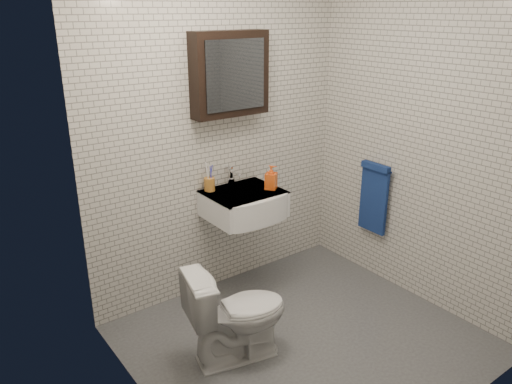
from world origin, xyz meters
The scene contains 9 objects.
ground centered at (0.00, 0.00, 0.01)m, with size 2.20×2.00×0.01m, color #47484E.
room_shell centered at (0.00, 0.00, 1.47)m, with size 2.22×2.02×2.51m.
washbasin centered at (0.05, 0.73, 0.76)m, with size 0.55×0.50×0.20m.
faucet centered at (0.05, 0.93, 0.92)m, with size 0.06×0.20×0.15m.
mirror_cabinet centered at (0.05, 0.93, 1.70)m, with size 0.60×0.15×0.60m.
towel_rail centered at (1.04, 0.35, 0.72)m, with size 0.09×0.30×0.58m.
toothbrush_cup centered at (-0.14, 0.94, 0.91)m, with size 0.09×0.09×0.22m.
soap_bottle centered at (0.25, 0.69, 0.94)m, with size 0.08×0.09×0.18m, color orange.
toilet centered at (-0.46, 0.14, 0.33)m, with size 0.37×0.64×0.65m, color white.
Camera 1 is at (-1.97, -2.10, 2.15)m, focal length 35.00 mm.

